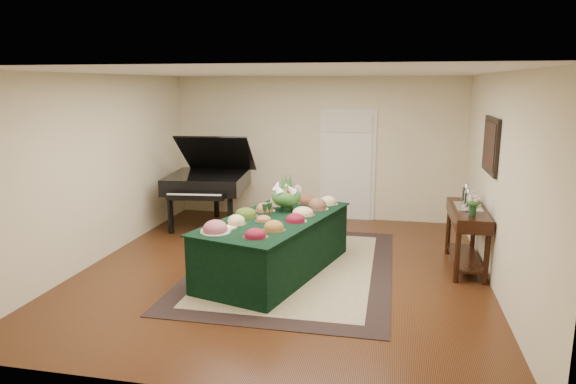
% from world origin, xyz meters
% --- Properties ---
extents(ground, '(6.00, 6.00, 0.00)m').
position_xyz_m(ground, '(0.00, 0.00, 0.00)').
color(ground, black).
rests_on(ground, ground).
extents(area_rug, '(2.75, 3.85, 0.01)m').
position_xyz_m(area_rug, '(0.12, 0.11, 0.01)').
color(area_rug, black).
rests_on(area_rug, ground).
extents(kitchen_doorway, '(1.05, 0.07, 2.10)m').
position_xyz_m(kitchen_doorway, '(0.60, 2.97, 1.02)').
color(kitchen_doorway, white).
rests_on(kitchen_doorway, ground).
extents(buffet_table, '(1.83, 2.76, 0.79)m').
position_xyz_m(buffet_table, '(-0.09, -0.13, 0.40)').
color(buffet_table, black).
rests_on(buffet_table, ground).
extents(food_platters, '(1.49, 2.27, 0.13)m').
position_xyz_m(food_platters, '(-0.07, -0.05, 0.83)').
color(food_platters, white).
rests_on(food_platters, buffet_table).
extents(cutting_board, '(0.40, 0.40, 0.10)m').
position_xyz_m(cutting_board, '(-0.63, -0.84, 0.82)').
color(cutting_board, tan).
rests_on(cutting_board, buffet_table).
extents(green_goblets, '(0.12, 0.16, 0.18)m').
position_xyz_m(green_goblets, '(-0.21, -0.08, 0.88)').
color(green_goblets, '#14321B').
rests_on(green_goblets, buffet_table).
extents(floral_centerpiece, '(0.43, 0.43, 0.43)m').
position_xyz_m(floral_centerpiece, '(-0.02, 0.27, 1.04)').
color(floral_centerpiece, '#14321B').
rests_on(floral_centerpiece, buffet_table).
extents(grand_piano, '(1.58, 1.76, 1.68)m').
position_xyz_m(grand_piano, '(-1.82, 1.96, 0.83)').
color(grand_piano, black).
rests_on(grand_piano, ground).
extents(wicker_basket, '(0.46, 0.46, 0.29)m').
position_xyz_m(wicker_basket, '(-1.12, 1.17, 0.14)').
color(wicker_basket, '#AA8344').
rests_on(wicker_basket, ground).
extents(mahogany_sideboard, '(0.45, 1.41, 0.87)m').
position_xyz_m(mahogany_sideboard, '(2.50, 0.57, 0.68)').
color(mahogany_sideboard, black).
rests_on(mahogany_sideboard, ground).
extents(tea_service, '(0.34, 0.74, 0.30)m').
position_xyz_m(tea_service, '(2.50, 0.60, 0.98)').
color(tea_service, white).
rests_on(tea_service, mahogany_sideboard).
extents(pink_bouquet, '(0.19, 0.19, 0.25)m').
position_xyz_m(pink_bouquet, '(2.50, 0.18, 1.03)').
color(pink_bouquet, '#14321B').
rests_on(pink_bouquet, mahogany_sideboard).
extents(wall_painting, '(0.05, 0.95, 0.75)m').
position_xyz_m(wall_painting, '(2.72, 0.57, 1.75)').
color(wall_painting, black).
rests_on(wall_painting, ground).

